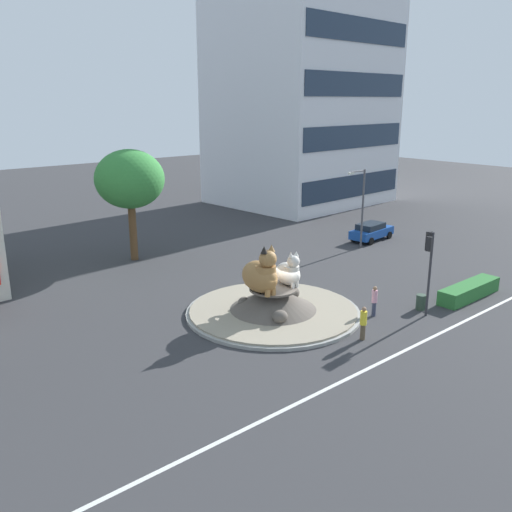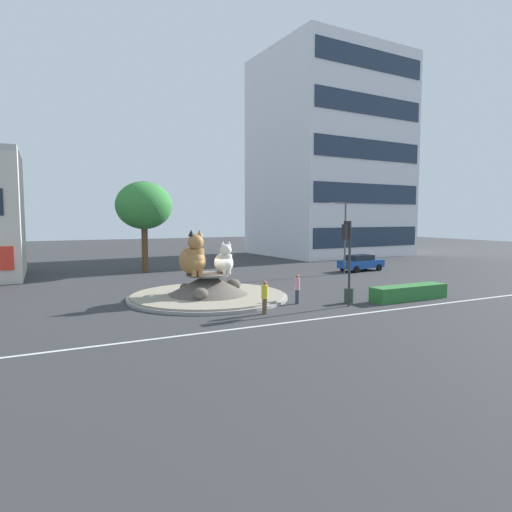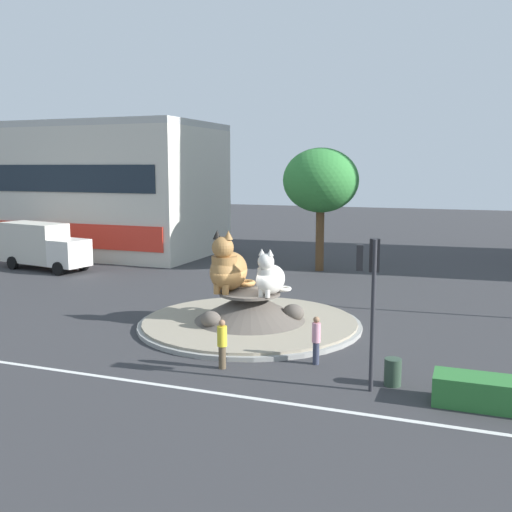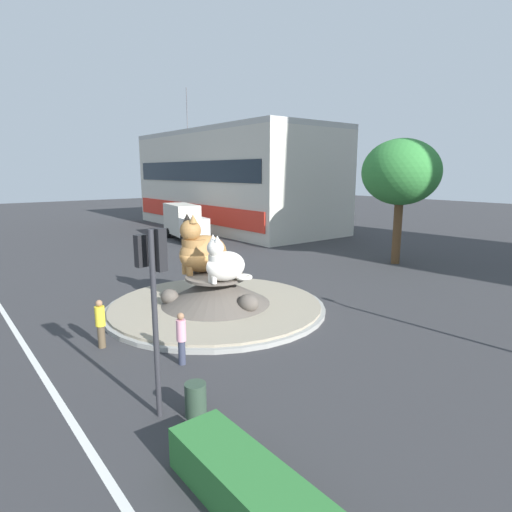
{
  "view_description": "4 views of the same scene",
  "coord_description": "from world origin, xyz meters",
  "px_view_note": "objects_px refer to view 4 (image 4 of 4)",
  "views": [
    {
      "loc": [
        -19.71,
        -21.43,
        11.78
      ],
      "look_at": [
        -0.84,
        0.52,
        3.47
      ],
      "focal_mm": 38.3,
      "sensor_mm": 36.0,
      "label": 1
    },
    {
      "loc": [
        -9.49,
        -25.76,
        5.07
      ],
      "look_at": [
        2.73,
        -1.25,
        2.66
      ],
      "focal_mm": 30.91,
      "sensor_mm": 36.0,
      "label": 2
    },
    {
      "loc": [
        9.14,
        -23.91,
        7.06
      ],
      "look_at": [
        0.09,
        0.57,
        3.1
      ],
      "focal_mm": 41.35,
      "sensor_mm": 36.0,
      "label": 3
    },
    {
      "loc": [
        15.68,
        -10.08,
        6.21
      ],
      "look_at": [
        1.54,
        1.13,
        2.59
      ],
      "focal_mm": 29.66,
      "sensor_mm": 36.0,
      "label": 4
    }
  ],
  "objects_px": {
    "shophouse_block": "(233,180)",
    "pedestrian_yellow_shirt": "(100,322)",
    "cat_statue_tabby": "(201,251)",
    "litter_bin": "(196,400)",
    "cat_statue_white": "(224,264)",
    "pedestrian_pink_shirt": "(181,337)",
    "delivery_box_truck": "(184,221)",
    "traffic_light_mast": "(154,281)",
    "broadleaf_tree_behind_island": "(401,173)"
  },
  "relations": [
    {
      "from": "cat_statue_tabby",
      "to": "delivery_box_truck",
      "type": "height_order",
      "value": "cat_statue_tabby"
    },
    {
      "from": "cat_statue_white",
      "to": "shophouse_block",
      "type": "xyz_separation_m",
      "value": [
        -24.49,
        17.83,
        2.94
      ]
    },
    {
      "from": "broadleaf_tree_behind_island",
      "to": "litter_bin",
      "type": "relative_size",
      "value": 9.26
    },
    {
      "from": "pedestrian_yellow_shirt",
      "to": "litter_bin",
      "type": "xyz_separation_m",
      "value": [
        5.86,
        0.43,
        -0.49
      ]
    },
    {
      "from": "traffic_light_mast",
      "to": "pedestrian_yellow_shirt",
      "type": "distance_m",
      "value": 5.8
    },
    {
      "from": "traffic_light_mast",
      "to": "litter_bin",
      "type": "xyz_separation_m",
      "value": [
        0.69,
        0.66,
        -3.12
      ]
    },
    {
      "from": "cat_statue_tabby",
      "to": "cat_statue_white",
      "type": "bearing_deg",
      "value": 86.8
    },
    {
      "from": "cat_statue_white",
      "to": "shophouse_block",
      "type": "height_order",
      "value": "shophouse_block"
    },
    {
      "from": "cat_statue_white",
      "to": "shophouse_block",
      "type": "bearing_deg",
      "value": -120.55
    },
    {
      "from": "pedestrian_pink_shirt",
      "to": "delivery_box_truck",
      "type": "xyz_separation_m",
      "value": [
        -22.82,
        12.76,
        0.74
      ]
    },
    {
      "from": "cat_statue_tabby",
      "to": "traffic_light_mast",
      "type": "distance_m",
      "value": 9.27
    },
    {
      "from": "traffic_light_mast",
      "to": "delivery_box_truck",
      "type": "relative_size",
      "value": 0.67
    },
    {
      "from": "cat_statue_white",
      "to": "litter_bin",
      "type": "relative_size",
      "value": 2.37
    },
    {
      "from": "litter_bin",
      "to": "traffic_light_mast",
      "type": "bearing_deg",
      "value": -136.21
    },
    {
      "from": "cat_statue_white",
      "to": "delivery_box_truck",
      "type": "relative_size",
      "value": 0.29
    },
    {
      "from": "cat_statue_tabby",
      "to": "broadleaf_tree_behind_island",
      "type": "relative_size",
      "value": 0.33
    },
    {
      "from": "cat_statue_white",
      "to": "delivery_box_truck",
      "type": "xyz_separation_m",
      "value": [
        -19.76,
        9.0,
        -0.62
      ]
    },
    {
      "from": "shophouse_block",
      "to": "pedestrian_yellow_shirt",
      "type": "xyz_separation_m",
      "value": [
        24.56,
        -23.19,
        -4.31
      ]
    },
    {
      "from": "shophouse_block",
      "to": "litter_bin",
      "type": "xyz_separation_m",
      "value": [
        30.42,
        -22.76,
        -4.8
      ]
    },
    {
      "from": "traffic_light_mast",
      "to": "shophouse_block",
      "type": "distance_m",
      "value": 37.88
    },
    {
      "from": "cat_statue_white",
      "to": "delivery_box_truck",
      "type": "height_order",
      "value": "cat_statue_white"
    },
    {
      "from": "cat_statue_tabby",
      "to": "pedestrian_pink_shirt",
      "type": "relative_size",
      "value": 1.58
    },
    {
      "from": "shophouse_block",
      "to": "delivery_box_truck",
      "type": "bearing_deg",
      "value": -61.19
    },
    {
      "from": "shophouse_block",
      "to": "delivery_box_truck",
      "type": "xyz_separation_m",
      "value": [
        4.72,
        -8.82,
        -3.56
      ]
    },
    {
      "from": "cat_statue_white",
      "to": "traffic_light_mast",
      "type": "relative_size",
      "value": 0.44
    },
    {
      "from": "shophouse_block",
      "to": "pedestrian_yellow_shirt",
      "type": "distance_m",
      "value": 34.05
    },
    {
      "from": "cat_statue_tabby",
      "to": "pedestrian_yellow_shirt",
      "type": "xyz_separation_m",
      "value": [
        2.09,
        -5.45,
        -1.64
      ]
    },
    {
      "from": "pedestrian_pink_shirt",
      "to": "delivery_box_truck",
      "type": "bearing_deg",
      "value": 141.0
    },
    {
      "from": "pedestrian_yellow_shirt",
      "to": "litter_bin",
      "type": "relative_size",
      "value": 1.97
    },
    {
      "from": "cat_statue_white",
      "to": "traffic_light_mast",
      "type": "height_order",
      "value": "traffic_light_mast"
    },
    {
      "from": "traffic_light_mast",
      "to": "pedestrian_pink_shirt",
      "type": "xyz_separation_m",
      "value": [
        -2.19,
        1.83,
        -2.61
      ]
    },
    {
      "from": "cat_statue_tabby",
      "to": "shophouse_block",
      "type": "relative_size",
      "value": 0.11
    },
    {
      "from": "cat_statue_tabby",
      "to": "litter_bin",
      "type": "xyz_separation_m",
      "value": [
        7.95,
        -5.02,
        -2.13
      ]
    },
    {
      "from": "traffic_light_mast",
      "to": "broadleaf_tree_behind_island",
      "type": "relative_size",
      "value": 0.58
    },
    {
      "from": "cat_statue_tabby",
      "to": "pedestrian_pink_shirt",
      "type": "bearing_deg",
      "value": 52.27
    },
    {
      "from": "litter_bin",
      "to": "cat_statue_tabby",
      "type": "bearing_deg",
      "value": 147.71
    },
    {
      "from": "shophouse_block",
      "to": "delivery_box_truck",
      "type": "height_order",
      "value": "shophouse_block"
    },
    {
      "from": "traffic_light_mast",
      "to": "litter_bin",
      "type": "height_order",
      "value": "traffic_light_mast"
    },
    {
      "from": "pedestrian_pink_shirt",
      "to": "litter_bin",
      "type": "xyz_separation_m",
      "value": [
        2.87,
        -1.17,
        -0.5
      ]
    },
    {
      "from": "broadleaf_tree_behind_island",
      "to": "delivery_box_truck",
      "type": "bearing_deg",
      "value": -160.98
    },
    {
      "from": "pedestrian_yellow_shirt",
      "to": "litter_bin",
      "type": "distance_m",
      "value": 5.9
    },
    {
      "from": "cat_statue_white",
      "to": "broadleaf_tree_behind_island",
      "type": "relative_size",
      "value": 0.26
    },
    {
      "from": "pedestrian_pink_shirt",
      "to": "delivery_box_truck",
      "type": "height_order",
      "value": "delivery_box_truck"
    },
    {
      "from": "cat_statue_white",
      "to": "pedestrian_pink_shirt",
      "type": "distance_m",
      "value": 5.04
    },
    {
      "from": "cat_statue_white",
      "to": "traffic_light_mast",
      "type": "distance_m",
      "value": 7.77
    },
    {
      "from": "traffic_light_mast",
      "to": "cat_statue_white",
      "type": "bearing_deg",
      "value": 33.1
    },
    {
      "from": "traffic_light_mast",
      "to": "delivery_box_truck",
      "type": "xyz_separation_m",
      "value": [
        -25.01,
        14.59,
        -1.88
      ]
    },
    {
      "from": "delivery_box_truck",
      "to": "litter_bin",
      "type": "relative_size",
      "value": 8.11
    },
    {
      "from": "delivery_box_truck",
      "to": "pedestrian_pink_shirt",
      "type": "bearing_deg",
      "value": -18.44
    },
    {
      "from": "delivery_box_truck",
      "to": "broadleaf_tree_behind_island",
      "type": "bearing_deg",
      "value": 29.8
    }
  ]
}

